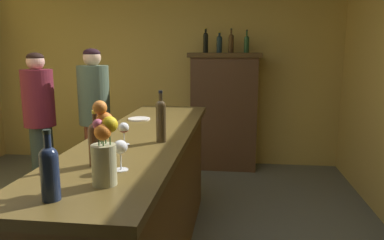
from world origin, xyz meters
name	(u,v)px	position (x,y,z in m)	size (l,w,h in m)	color
wall_back	(161,62)	(0.00, 2.91, 1.45)	(5.12, 0.12, 2.90)	#D7B655
bar_counter	(144,202)	(0.44, 0.14, 0.52)	(0.67, 2.68, 1.02)	brown
display_cabinet	(224,109)	(0.92, 2.61, 0.82)	(0.96, 0.41, 1.58)	#533721
wine_bottle_riesling	(96,142)	(0.39, -0.57, 1.15)	(0.08, 0.08, 0.29)	#462A18
wine_bottle_malbec	(50,170)	(0.38, -1.02, 1.15)	(0.07, 0.07, 0.28)	#18233D
wine_bottle_merlot	(161,119)	(0.62, -0.05, 1.17)	(0.06, 0.06, 0.33)	#42341E
wine_glass_front	(120,148)	(0.53, -0.63, 1.14)	(0.07, 0.07, 0.15)	white
wine_glass_mid	(124,129)	(0.40, -0.15, 1.12)	(0.07, 0.07, 0.14)	white
flower_arrangement	(104,148)	(0.53, -0.83, 1.19)	(0.12, 0.12, 0.37)	tan
cheese_plate	(139,119)	(0.27, 0.70, 1.03)	(0.19, 0.19, 0.01)	white
display_bottle_left	(206,41)	(0.67, 2.61, 1.72)	(0.06, 0.06, 0.32)	black
display_bottle_midleft	(219,43)	(0.85, 2.61, 1.70)	(0.07, 0.07, 0.27)	#1C3034
display_bottle_center	(231,42)	(1.00, 2.61, 1.71)	(0.07, 0.07, 0.31)	#4D3418
display_bottle_midright	(247,43)	(1.20, 2.61, 1.70)	(0.07, 0.07, 0.29)	#27532A
patron_near_entrance	(40,120)	(-1.01, 1.33, 0.87)	(0.33, 0.33, 1.59)	#2A3732
patron_in_navy	(95,116)	(-0.46, 1.50, 0.90)	(0.34, 0.34, 1.63)	brown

